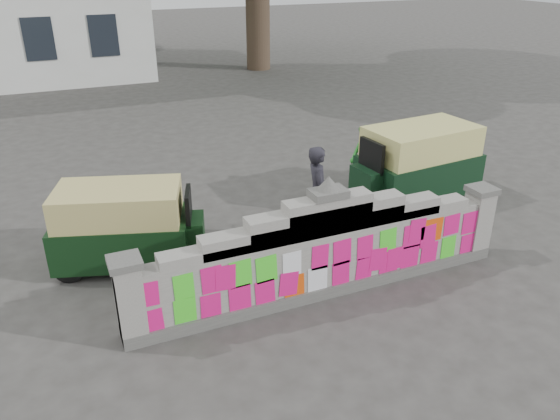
{
  "coord_description": "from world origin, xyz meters",
  "views": [
    {
      "loc": [
        -3.63,
        -6.5,
        4.96
      ],
      "look_at": [
        -0.34,
        1.0,
        1.1
      ],
      "focal_mm": 35.0,
      "sensor_mm": 36.0,
      "label": 1
    }
  ],
  "objects": [
    {
      "name": "ground",
      "position": [
        0.0,
        0.0,
        0.0
      ],
      "size": [
        100.0,
        100.0,
        0.0
      ],
      "primitive_type": "plane",
      "color": "#383533",
      "rests_on": "ground"
    },
    {
      "name": "cyclist_bike",
      "position": [
        0.57,
        1.41,
        0.5
      ],
      "size": [
        2.02,
        1.07,
        1.01
      ],
      "primitive_type": "imported",
      "rotation": [
        0.0,
        0.0,
        1.35
      ],
      "color": "black",
      "rests_on": "ground"
    },
    {
      "name": "parapet_wall",
      "position": [
        -0.0,
        -0.01,
        0.75
      ],
      "size": [
        6.48,
        0.44,
        2.01
      ],
      "color": "#4C4C49",
      "rests_on": "ground"
    },
    {
      "name": "rickshaw_left",
      "position": [
        -2.72,
        2.18,
        0.75
      ],
      "size": [
        2.68,
        1.83,
        1.44
      ],
      "rotation": [
        0.0,
        0.0,
        -0.31
      ],
      "color": "black",
      "rests_on": "ground"
    },
    {
      "name": "rickshaw_right",
      "position": [
        3.55,
        2.51,
        0.85
      ],
      "size": [
        3.02,
        1.6,
        1.64
      ],
      "rotation": [
        0.0,
        0.0,
        3.23
      ],
      "color": "black",
      "rests_on": "ground"
    },
    {
      "name": "cyclist_rider",
      "position": [
        0.57,
        1.41,
        0.85
      ],
      "size": [
        0.53,
        0.7,
        1.71
      ],
      "primitive_type": "imported",
      "rotation": [
        0.0,
        0.0,
        1.35
      ],
      "color": "black",
      "rests_on": "ground"
    },
    {
      "name": "pedestrian",
      "position": [
        2.78,
        3.4,
        0.75
      ],
      "size": [
        0.62,
        0.77,
        1.51
      ],
      "primitive_type": "imported",
      "rotation": [
        0.0,
        0.0,
        -1.64
      ],
      "color": "#268E2C",
      "rests_on": "ground"
    }
  ]
}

